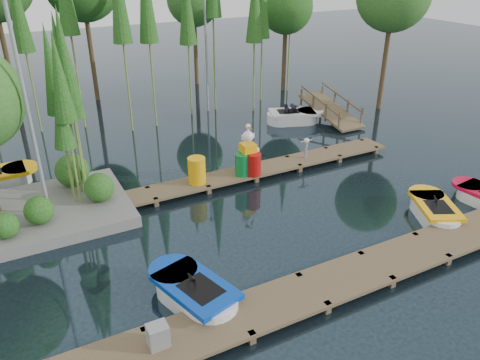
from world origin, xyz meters
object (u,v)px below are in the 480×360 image
island (2,129)px  utility_cabinet (158,336)px  yellow_barrel (197,170)px  boat_blue (194,294)px  drum_cluster (249,159)px

island → utility_cabinet: 8.49m
utility_cabinet → yellow_barrel: bearing=60.9°
boat_blue → yellow_barrel: yellow_barrel is taller
yellow_barrel → utility_cabinet: bearing=-119.1°
island → drum_cluster: island is taller
utility_cabinet → yellow_barrel: (3.89, 7.00, 0.22)m
yellow_barrel → boat_blue: bearing=-113.7°
utility_cabinet → island: bearing=105.4°
island → yellow_barrel: size_ratio=6.81×
island → yellow_barrel: island is taller
island → yellow_barrel: (6.04, -0.79, -2.39)m
boat_blue → utility_cabinet: bearing=-153.8°
utility_cabinet → yellow_barrel: yellow_barrel is taller
island → utility_cabinet: size_ratio=12.19×
drum_cluster → boat_blue: bearing=-129.7°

